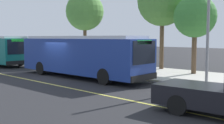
% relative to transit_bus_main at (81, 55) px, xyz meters
% --- Properties ---
extents(ground_plane, '(120.00, 120.00, 0.00)m').
position_rel_transit_bus_main_xyz_m(ground_plane, '(-1.22, -1.01, -1.62)').
color(ground_plane, '#232326').
extents(sidewalk_curb, '(44.00, 6.40, 0.15)m').
position_rel_transit_bus_main_xyz_m(sidewalk_curb, '(-1.22, 4.99, -1.54)').
color(sidewalk_curb, '#B7B2A8').
rests_on(sidewalk_curb, ground_plane).
extents(lane_stripe_center, '(36.00, 0.14, 0.01)m').
position_rel_transit_bus_main_xyz_m(lane_stripe_center, '(-1.22, -3.21, -1.61)').
color(lane_stripe_center, '#E0D64C').
rests_on(lane_stripe_center, ground_plane).
extents(transit_bus_main, '(11.17, 2.83, 2.95)m').
position_rel_transit_bus_main_xyz_m(transit_bus_main, '(0.00, 0.00, 0.00)').
color(transit_bus_main, navy).
rests_on(transit_bus_main, ground_plane).
extents(bus_shelter, '(2.90, 1.60, 2.48)m').
position_rel_transit_bus_main_xyz_m(bus_shelter, '(-2.62, 4.80, 0.30)').
color(bus_shelter, '#333338').
rests_on(bus_shelter, sidewalk_curb).
extents(waiting_bench, '(1.60, 0.48, 0.95)m').
position_rel_transit_bus_main_xyz_m(waiting_bench, '(-2.66, 4.83, -0.98)').
color(waiting_bench, brown).
rests_on(waiting_bench, sidewalk_curb).
extents(route_sign_post, '(0.44, 0.08, 2.80)m').
position_rel_transit_bus_main_xyz_m(route_sign_post, '(0.63, 2.65, 0.34)').
color(route_sign_post, '#333338').
rests_on(route_sign_post, sidewalk_curb).
extents(pedestrian_commuter, '(0.24, 0.40, 1.69)m').
position_rel_transit_bus_main_xyz_m(pedestrian_commuter, '(-4.02, 3.08, -0.50)').
color(pedestrian_commuter, '#282D47').
rests_on(pedestrian_commuter, sidewalk_curb).
extents(street_tree_near_shelter, '(3.98, 3.98, 7.38)m').
position_rel_transit_bus_main_xyz_m(street_tree_near_shelter, '(-7.15, 6.52, 3.90)').
color(street_tree_near_shelter, brown).
rests_on(street_tree_near_shelter, sidewalk_curb).
extents(street_tree_upstreet, '(4.26, 4.26, 7.90)m').
position_rel_transit_bus_main_xyz_m(street_tree_upstreet, '(1.84, 7.43, 4.28)').
color(street_tree_upstreet, brown).
rests_on(street_tree_upstreet, sidewalk_curb).
extents(street_tree_downstreet, '(3.12, 3.12, 5.80)m').
position_rel_transit_bus_main_xyz_m(street_tree_downstreet, '(5.38, 6.39, 2.74)').
color(street_tree_downstreet, brown).
rests_on(street_tree_downstreet, sidewalk_curb).
extents(utility_pole, '(0.16, 0.16, 6.40)m').
position_rel_transit_bus_main_xyz_m(utility_pole, '(8.26, 2.36, 1.73)').
color(utility_pole, gray).
rests_on(utility_pole, sidewalk_curb).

